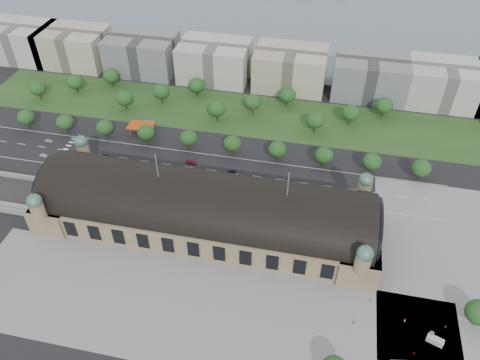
% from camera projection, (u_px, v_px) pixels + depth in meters
% --- Properties ---
extents(ground, '(900.00, 900.00, 0.00)m').
position_uv_depth(ground, '(207.00, 225.00, 211.99)').
color(ground, black).
rests_on(ground, ground).
extents(station, '(150.00, 48.40, 44.30)m').
position_uv_depth(station, '(206.00, 209.00, 205.22)').
color(station, '#9A805F').
rests_on(station, ground).
extents(plaza_south, '(190.00, 48.00, 0.12)m').
position_uv_depth(plaza_south, '(202.00, 312.00, 178.05)').
color(plaza_south, gray).
rests_on(plaza_south, ground).
extents(plaza_east, '(56.00, 100.00, 0.12)m').
position_uv_depth(plaza_east, '(444.00, 263.00, 195.88)').
color(plaza_east, gray).
rests_on(plaza_east, ground).
extents(road_slab, '(260.00, 26.00, 0.10)m').
position_uv_depth(road_slab, '(189.00, 167.00, 243.08)').
color(road_slab, black).
rests_on(road_slab, ground).
extents(grass_belt, '(300.00, 45.00, 0.10)m').
position_uv_depth(grass_belt, '(223.00, 112.00, 282.77)').
color(grass_belt, '#254A1D').
rests_on(grass_belt, ground).
extents(petrol_station, '(14.00, 13.00, 5.05)m').
position_uv_depth(petrol_station, '(145.00, 126.00, 266.52)').
color(petrol_station, '#DA410C').
rests_on(petrol_station, ground).
extents(office_0, '(45.00, 32.00, 24.00)m').
position_uv_depth(office_0, '(22.00, 42.00, 328.54)').
color(office_0, beige).
rests_on(office_0, ground).
extents(office_1, '(45.00, 32.00, 24.00)m').
position_uv_depth(office_1, '(74.00, 47.00, 322.29)').
color(office_1, '#C3B499').
rests_on(office_1, ground).
extents(office_2, '(45.00, 32.00, 24.00)m').
position_uv_depth(office_2, '(143.00, 54.00, 314.47)').
color(office_2, gray).
rests_on(office_2, ground).
extents(office_3, '(45.00, 32.00, 24.00)m').
position_uv_depth(office_3, '(214.00, 61.00, 306.65)').
color(office_3, beige).
rests_on(office_3, ground).
extents(office_4, '(45.00, 32.00, 24.00)m').
position_uv_depth(office_4, '(290.00, 68.00, 298.83)').
color(office_4, '#C3B499').
rests_on(office_4, ground).
extents(office_5, '(45.00, 32.00, 24.00)m').
position_uv_depth(office_5, '(370.00, 76.00, 291.01)').
color(office_5, gray).
rests_on(office_5, ground).
extents(office_6, '(45.00, 32.00, 24.00)m').
position_uv_depth(office_6, '(446.00, 84.00, 283.97)').
color(office_6, beige).
rests_on(office_6, ground).
extents(tree_row_0, '(9.60, 9.60, 11.52)m').
position_uv_depth(tree_row_0, '(26.00, 117.00, 264.87)').
color(tree_row_0, '#2D2116').
rests_on(tree_row_0, ground).
extents(tree_row_1, '(9.60, 9.60, 11.52)m').
position_uv_depth(tree_row_1, '(65.00, 122.00, 261.11)').
color(tree_row_1, '#2D2116').
rests_on(tree_row_1, ground).
extents(tree_row_2, '(9.60, 9.60, 11.52)m').
position_uv_depth(tree_row_2, '(105.00, 127.00, 257.36)').
color(tree_row_2, '#2D2116').
rests_on(tree_row_2, ground).
extents(tree_row_3, '(9.60, 9.60, 11.52)m').
position_uv_depth(tree_row_3, '(146.00, 133.00, 253.61)').
color(tree_row_3, '#2D2116').
rests_on(tree_row_3, ground).
extents(tree_row_4, '(9.60, 9.60, 11.52)m').
position_uv_depth(tree_row_4, '(189.00, 138.00, 249.85)').
color(tree_row_4, '#2D2116').
rests_on(tree_row_4, ground).
extents(tree_row_5, '(9.60, 9.60, 11.52)m').
position_uv_depth(tree_row_5, '(232.00, 144.00, 246.10)').
color(tree_row_5, '#2D2116').
rests_on(tree_row_5, ground).
extents(tree_row_6, '(9.60, 9.60, 11.52)m').
position_uv_depth(tree_row_6, '(277.00, 149.00, 242.35)').
color(tree_row_6, '#2D2116').
rests_on(tree_row_6, ground).
extents(tree_row_7, '(9.60, 9.60, 11.52)m').
position_uv_depth(tree_row_7, '(324.00, 155.00, 238.59)').
color(tree_row_7, '#2D2116').
rests_on(tree_row_7, ground).
extents(tree_row_8, '(9.60, 9.60, 11.52)m').
position_uv_depth(tree_row_8, '(372.00, 161.00, 234.84)').
color(tree_row_8, '#2D2116').
rests_on(tree_row_8, ground).
extents(tree_row_9, '(9.60, 9.60, 11.52)m').
position_uv_depth(tree_row_9, '(421.00, 168.00, 231.09)').
color(tree_row_9, '#2D2116').
rests_on(tree_row_9, ground).
extents(tree_belt_0, '(10.40, 10.40, 12.48)m').
position_uv_depth(tree_belt_0, '(38.00, 88.00, 288.10)').
color(tree_belt_0, '#2D2116').
rests_on(tree_belt_0, ground).
extents(tree_belt_1, '(10.40, 10.40, 12.48)m').
position_uv_depth(tree_belt_1, '(75.00, 82.00, 293.96)').
color(tree_belt_1, '#2D2116').
rests_on(tree_belt_1, ground).
extents(tree_belt_2, '(10.40, 10.40, 12.48)m').
position_uv_depth(tree_belt_2, '(111.00, 76.00, 299.82)').
color(tree_belt_2, '#2D2116').
rests_on(tree_belt_2, ground).
extents(tree_belt_3, '(10.40, 10.40, 12.48)m').
position_uv_depth(tree_belt_3, '(124.00, 98.00, 279.18)').
color(tree_belt_3, '#2D2116').
rests_on(tree_belt_3, ground).
extents(tree_belt_4, '(10.40, 10.40, 12.48)m').
position_uv_depth(tree_belt_4, '(161.00, 91.00, 285.04)').
color(tree_belt_4, '#2D2116').
rests_on(tree_belt_4, ground).
extents(tree_belt_5, '(10.40, 10.40, 12.48)m').
position_uv_depth(tree_belt_5, '(197.00, 85.00, 290.90)').
color(tree_belt_5, '#2D2116').
rests_on(tree_belt_5, ground).
extents(tree_belt_6, '(10.40, 10.40, 12.48)m').
position_uv_depth(tree_belt_6, '(217.00, 109.00, 270.27)').
color(tree_belt_6, '#2D2116').
rests_on(tree_belt_6, ground).
extents(tree_belt_7, '(10.40, 10.40, 12.48)m').
position_uv_depth(tree_belt_7, '(253.00, 102.00, 276.13)').
color(tree_belt_7, '#2D2116').
rests_on(tree_belt_7, ground).
extents(tree_belt_8, '(10.40, 10.40, 12.48)m').
position_uv_depth(tree_belt_8, '(287.00, 95.00, 281.99)').
color(tree_belt_8, '#2D2116').
rests_on(tree_belt_8, ground).
extents(tree_belt_9, '(10.40, 10.40, 12.48)m').
position_uv_depth(tree_belt_9, '(315.00, 120.00, 261.36)').
color(tree_belt_9, '#2D2116').
rests_on(tree_belt_9, ground).
extents(tree_belt_10, '(10.40, 10.40, 12.48)m').
position_uv_depth(tree_belt_10, '(351.00, 113.00, 267.22)').
color(tree_belt_10, '#2D2116').
rests_on(tree_belt_10, ground).
extents(tree_belt_11, '(10.40, 10.40, 12.48)m').
position_uv_depth(tree_belt_11, '(384.00, 105.00, 273.07)').
color(tree_belt_11, '#2D2116').
rests_on(tree_belt_11, ground).
extents(tree_plaza_ne, '(10.00, 10.00, 11.69)m').
position_uv_depth(tree_plaza_ne, '(479.00, 313.00, 169.29)').
color(tree_plaza_ne, '#2D2116').
rests_on(tree_plaza_ne, ground).
extents(traffic_car_0, '(4.69, 2.37, 1.53)m').
position_uv_depth(traffic_car_0, '(43.00, 155.00, 249.46)').
color(traffic_car_0, white).
rests_on(traffic_car_0, ground).
extents(traffic_car_1, '(4.33, 1.61, 1.41)m').
position_uv_depth(traffic_car_1, '(49.00, 141.00, 259.23)').
color(traffic_car_1, gray).
rests_on(traffic_car_1, ground).
extents(traffic_car_2, '(4.93, 2.46, 1.34)m').
position_uv_depth(traffic_car_2, '(104.00, 156.00, 249.05)').
color(traffic_car_2, black).
rests_on(traffic_car_2, ground).
extents(traffic_car_3, '(5.53, 2.32, 1.59)m').
position_uv_depth(traffic_car_3, '(192.00, 162.00, 244.93)').
color(traffic_car_3, maroon).
rests_on(traffic_car_3, ground).
extents(traffic_car_4, '(4.30, 1.87, 1.44)m').
position_uv_depth(traffic_car_4, '(232.00, 171.00, 239.58)').
color(traffic_car_4, '#172240').
rests_on(traffic_car_4, ground).
extents(parked_car_0, '(4.10, 2.70, 1.28)m').
position_uv_depth(parked_car_0, '(79.00, 173.00, 238.42)').
color(parked_car_0, black).
rests_on(parked_car_0, ground).
extents(parked_car_1, '(6.15, 4.85, 1.55)m').
position_uv_depth(parked_car_1, '(95.00, 171.00, 239.78)').
color(parked_car_1, maroon).
rests_on(parked_car_1, ground).
extents(parked_car_2, '(4.80, 4.32, 1.34)m').
position_uv_depth(parked_car_2, '(97.00, 174.00, 238.07)').
color(parked_car_2, '#1A234A').
rests_on(parked_car_2, ground).
extents(parked_car_3, '(4.70, 3.17, 1.49)m').
position_uv_depth(parked_car_3, '(124.00, 174.00, 237.72)').
color(parked_car_3, slate).
rests_on(parked_car_3, ground).
extents(parked_car_4, '(4.09, 3.25, 1.30)m').
position_uv_depth(parked_car_4, '(158.00, 182.00, 233.58)').
color(parked_car_4, silver).
rests_on(parked_car_4, ground).
extents(parked_car_5, '(5.25, 4.46, 1.34)m').
position_uv_depth(parked_car_5, '(119.00, 174.00, 238.20)').
color(parked_car_5, gray).
rests_on(parked_car_5, ground).
extents(parked_car_6, '(5.83, 4.40, 1.57)m').
position_uv_depth(parked_car_6, '(143.00, 182.00, 232.98)').
color(parked_car_6, black).
rests_on(parked_car_6, ground).
extents(bus_west, '(12.89, 3.13, 3.58)m').
position_uv_depth(bus_west, '(192.00, 177.00, 234.45)').
color(bus_west, '#AF1C23').
rests_on(bus_west, ground).
extents(bus_mid, '(12.45, 3.55, 3.43)m').
position_uv_depth(bus_mid, '(215.00, 183.00, 231.20)').
color(bus_mid, silver).
rests_on(bus_mid, ground).
extents(bus_east, '(12.22, 3.03, 3.39)m').
position_uv_depth(bus_east, '(247.00, 182.00, 231.74)').
color(bus_east, silver).
rests_on(bus_east, ground).
extents(van_east, '(6.32, 4.22, 2.54)m').
position_uv_depth(van_east, '(434.00, 340.00, 167.83)').
color(van_east, '#B9B9BB').
rests_on(van_east, ground).
extents(advertising_column, '(1.62, 1.62, 3.07)m').
position_uv_depth(advertising_column, '(431.00, 335.00, 168.96)').
color(advertising_column, '#D1344E').
rests_on(advertising_column, ground).
extents(pedestrian_0, '(0.88, 0.59, 1.66)m').
position_uv_depth(pedestrian_0, '(371.00, 301.00, 180.57)').
color(pedestrian_0, gray).
rests_on(pedestrian_0, ground).
extents(pedestrian_1, '(0.59, 0.78, 1.93)m').
position_uv_depth(pedestrian_1, '(354.00, 322.00, 173.58)').
color(pedestrian_1, gray).
rests_on(pedestrian_1, ground).
extents(pedestrian_2, '(0.81, 0.89, 1.60)m').
position_uv_depth(pedestrian_2, '(446.00, 326.00, 172.43)').
color(pedestrian_2, gray).
rests_on(pedestrian_2, ground).
extents(pedestrian_3, '(1.27, 1.08, 1.97)m').
position_uv_depth(pedestrian_3, '(414.00, 353.00, 164.26)').
color(pedestrian_3, gray).
rests_on(pedestrian_3, ground).
extents(pedestrian_5, '(0.70, 1.00, 1.87)m').
position_uv_depth(pedestrian_5, '(405.00, 320.00, 174.29)').
color(pedestrian_5, gray).
rests_on(pedestrian_5, ground).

